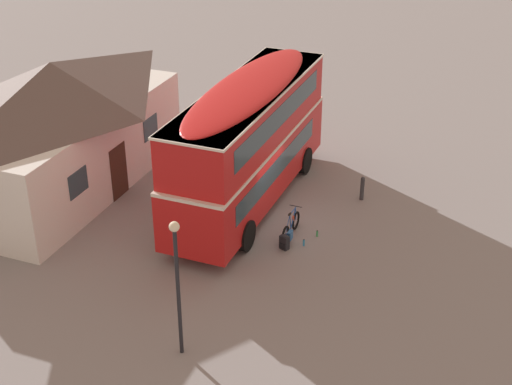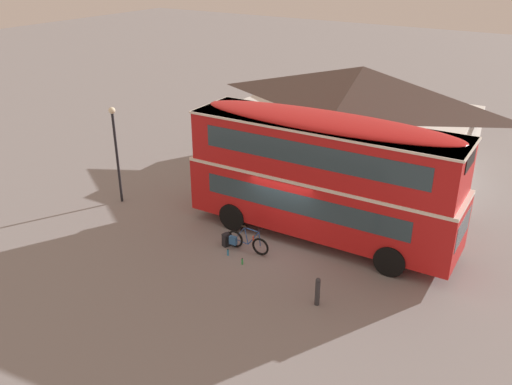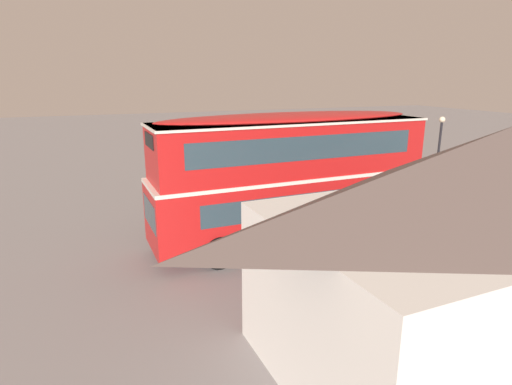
{
  "view_description": "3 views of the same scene",
  "coord_description": "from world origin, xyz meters",
  "px_view_note": "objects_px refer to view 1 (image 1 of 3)",
  "views": [
    {
      "loc": [
        -21.42,
        -8.95,
        13.59
      ],
      "look_at": [
        -1.15,
        -0.16,
        1.72
      ],
      "focal_mm": 51.39,
      "sensor_mm": 36.0,
      "label": 1
    },
    {
      "loc": [
        8.81,
        -15.58,
        10.21
      ],
      "look_at": [
        -0.57,
        -0.97,
        2.26
      ],
      "focal_mm": 38.09,
      "sensor_mm": 36.0,
      "label": 2
    },
    {
      "loc": [
        7.67,
        14.43,
        5.99
      ],
      "look_at": [
        1.39,
        -1.32,
        1.34
      ],
      "focal_mm": 29.64,
      "sensor_mm": 36.0,
      "label": 3
    }
  ],
  "objects_px": {
    "double_decker_bus": "(249,138)",
    "water_bottle_green_metal": "(317,234)",
    "water_bottle_blue_sports": "(304,243)",
    "touring_bicycle": "(291,228)",
    "backpack_on_ground": "(284,242)",
    "kerb_bollard": "(362,188)",
    "street_lamp": "(177,274)"
  },
  "relations": [
    {
      "from": "water_bottle_blue_sports",
      "to": "water_bottle_green_metal",
      "type": "height_order",
      "value": "water_bottle_blue_sports"
    },
    {
      "from": "kerb_bollard",
      "to": "double_decker_bus",
      "type": "bearing_deg",
      "value": 115.86
    },
    {
      "from": "double_decker_bus",
      "to": "street_lamp",
      "type": "distance_m",
      "value": 8.86
    },
    {
      "from": "water_bottle_blue_sports",
      "to": "street_lamp",
      "type": "distance_m",
      "value": 7.11
    },
    {
      "from": "touring_bicycle",
      "to": "water_bottle_blue_sports",
      "type": "relative_size",
      "value": 6.68
    },
    {
      "from": "touring_bicycle",
      "to": "water_bottle_green_metal",
      "type": "distance_m",
      "value": 0.98
    },
    {
      "from": "water_bottle_green_metal",
      "to": "backpack_on_ground",
      "type": "bearing_deg",
      "value": 147.69
    },
    {
      "from": "backpack_on_ground",
      "to": "water_bottle_green_metal",
      "type": "bearing_deg",
      "value": -32.31
    },
    {
      "from": "double_decker_bus",
      "to": "water_bottle_green_metal",
      "type": "height_order",
      "value": "double_decker_bus"
    },
    {
      "from": "double_decker_bus",
      "to": "kerb_bollard",
      "type": "bearing_deg",
      "value": -64.14
    },
    {
      "from": "water_bottle_green_metal",
      "to": "kerb_bollard",
      "type": "distance_m",
      "value": 3.35
    },
    {
      "from": "street_lamp",
      "to": "backpack_on_ground",
      "type": "bearing_deg",
      "value": -6.24
    },
    {
      "from": "double_decker_bus",
      "to": "water_bottle_green_metal",
      "type": "distance_m",
      "value": 4.32
    },
    {
      "from": "street_lamp",
      "to": "kerb_bollard",
      "type": "height_order",
      "value": "street_lamp"
    },
    {
      "from": "water_bottle_blue_sports",
      "to": "double_decker_bus",
      "type": "bearing_deg",
      "value": 54.65
    },
    {
      "from": "backpack_on_ground",
      "to": "kerb_bollard",
      "type": "xyz_separation_m",
      "value": [
        4.47,
        -1.44,
        0.21
      ]
    },
    {
      "from": "touring_bicycle",
      "to": "backpack_on_ground",
      "type": "distance_m",
      "value": 0.8
    },
    {
      "from": "street_lamp",
      "to": "kerb_bollard",
      "type": "distance_m",
      "value": 10.98
    },
    {
      "from": "double_decker_bus",
      "to": "water_bottle_blue_sports",
      "type": "height_order",
      "value": "double_decker_bus"
    },
    {
      "from": "double_decker_bus",
      "to": "water_bottle_green_metal",
      "type": "xyz_separation_m",
      "value": [
        -1.37,
        -3.23,
        -2.53
      ]
    },
    {
      "from": "touring_bicycle",
      "to": "backpack_on_ground",
      "type": "relative_size",
      "value": 3.19
    },
    {
      "from": "backpack_on_ground",
      "to": "water_bottle_blue_sports",
      "type": "distance_m",
      "value": 0.72
    },
    {
      "from": "touring_bicycle",
      "to": "water_bottle_blue_sports",
      "type": "xyz_separation_m",
      "value": [
        -0.35,
        -0.63,
        -0.25
      ]
    },
    {
      "from": "backpack_on_ground",
      "to": "street_lamp",
      "type": "xyz_separation_m",
      "value": [
        -6.1,
        0.67,
        2.35
      ]
    },
    {
      "from": "touring_bicycle",
      "to": "kerb_bollard",
      "type": "height_order",
      "value": "touring_bicycle"
    },
    {
      "from": "double_decker_bus",
      "to": "touring_bicycle",
      "type": "xyz_separation_m",
      "value": [
        -1.78,
        -2.38,
        -2.27
      ]
    },
    {
      "from": "double_decker_bus",
      "to": "water_bottle_blue_sports",
      "type": "bearing_deg",
      "value": -125.35
    },
    {
      "from": "touring_bicycle",
      "to": "water_bottle_blue_sports",
      "type": "bearing_deg",
      "value": -119.41
    },
    {
      "from": "touring_bicycle",
      "to": "water_bottle_green_metal",
      "type": "relative_size",
      "value": 7.23
    },
    {
      "from": "touring_bicycle",
      "to": "water_bottle_green_metal",
      "type": "height_order",
      "value": "touring_bicycle"
    },
    {
      "from": "water_bottle_blue_sports",
      "to": "street_lamp",
      "type": "relative_size",
      "value": 0.06
    },
    {
      "from": "double_decker_bus",
      "to": "kerb_bollard",
      "type": "height_order",
      "value": "double_decker_bus"
    }
  ]
}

